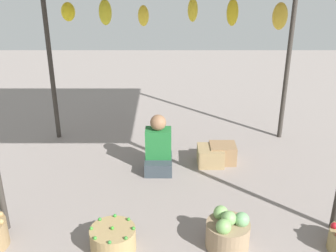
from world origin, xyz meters
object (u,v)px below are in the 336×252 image
(vendor_person, at_px, (157,149))
(basket_cabbages, at_px, (226,231))
(wooden_crate_stacked_rear, at_px, (221,153))
(wooden_crate_near_vendor, at_px, (209,156))
(basket_green_chilies, at_px, (112,239))

(vendor_person, bearing_deg, basket_cabbages, -65.04)
(vendor_person, xyz_separation_m, wooden_crate_stacked_rear, (0.88, 0.20, -0.17))
(wooden_crate_near_vendor, bearing_deg, vendor_person, -168.42)
(basket_cabbages, distance_m, wooden_crate_near_vendor, 1.70)
(vendor_person, xyz_separation_m, wooden_crate_near_vendor, (0.71, 0.15, -0.18))
(vendor_person, xyz_separation_m, basket_cabbages, (0.72, -1.55, -0.12))
(basket_cabbages, height_order, wooden_crate_near_vendor, basket_cabbages)
(basket_green_chilies, relative_size, basket_cabbages, 1.04)
(vendor_person, relative_size, wooden_crate_near_vendor, 2.20)
(vendor_person, height_order, basket_cabbages, vendor_person)
(basket_green_chilies, distance_m, wooden_crate_near_vendor, 2.07)
(vendor_person, height_order, basket_green_chilies, vendor_person)
(wooden_crate_near_vendor, xyz_separation_m, wooden_crate_stacked_rear, (0.17, 0.06, 0.01))
(vendor_person, bearing_deg, wooden_crate_near_vendor, 11.58)
(basket_cabbages, xyz_separation_m, wooden_crate_near_vendor, (-0.01, 1.69, -0.05))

